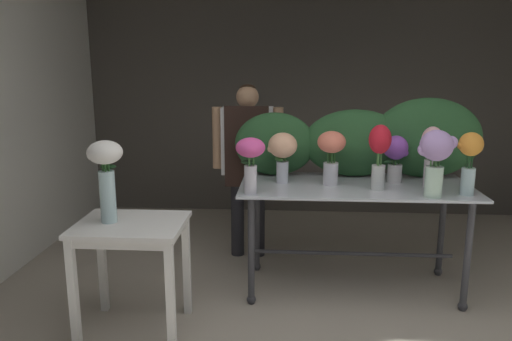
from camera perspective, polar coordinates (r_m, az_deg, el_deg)
The scene contains 16 objects.
ground_plane at distance 4.35m, azimuth 6.37°, elevation -11.65°, with size 8.17×8.17×0.00m, color #9E9384.
wall_back at distance 5.84m, azimuth 5.96°, elevation 8.91°, with size 5.20×0.12×2.83m, color #4C4742.
wall_left at distance 4.65m, azimuth -27.34°, elevation 6.69°, with size 0.12×3.83×2.83m, color silver.
display_table_glass at distance 3.88m, azimuth 11.26°, elevation -3.71°, with size 1.75×0.81×0.86m.
side_table_white at distance 3.34m, azimuth -14.19°, elevation -7.61°, with size 0.69×0.56×0.76m.
florist at distance 4.43m, azimuth -0.98°, elevation 2.08°, with size 0.63×0.24×1.58m.
foliage_backdrop at distance 4.08m, azimuth 12.78°, elevation 3.32°, with size 1.97×0.30×0.64m.
vase_crimson_ranunculus at distance 3.67m, azimuth 14.05°, elevation 2.17°, with size 0.16×0.16×0.48m.
vase_peach_carnations at distance 3.78m, azimuth 3.08°, elevation 2.33°, with size 0.23×0.22×0.39m.
vase_fuchsia_freesia at distance 3.46m, azimuth -0.64°, elevation 1.57°, with size 0.21×0.21×0.40m.
vase_coral_tulips at distance 3.75m, azimuth 8.69°, elevation 2.17°, with size 0.21×0.21×0.41m.
vase_sunset_peonies at distance 3.73m, azimuth 23.46°, elevation 1.48°, with size 0.18×0.16×0.44m.
vase_violet_lilies at distance 3.94m, azimuth 15.77°, elevation 1.72°, with size 0.18×0.18×0.37m.
vase_lilac_hydrangea at distance 3.59m, azimuth 20.04°, elevation 1.61°, with size 0.27×0.22×0.47m.
vase_blush_dahlias at distance 3.84m, azimuth 19.54°, elevation 2.02°, with size 0.17×0.15×0.46m.
vase_white_roses_tall at distance 3.26m, azimuth -16.89°, elevation 0.01°, with size 0.22×0.22×0.53m.
Camera 1 is at (-0.20, -2.11, 1.77)m, focal length 34.66 mm.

